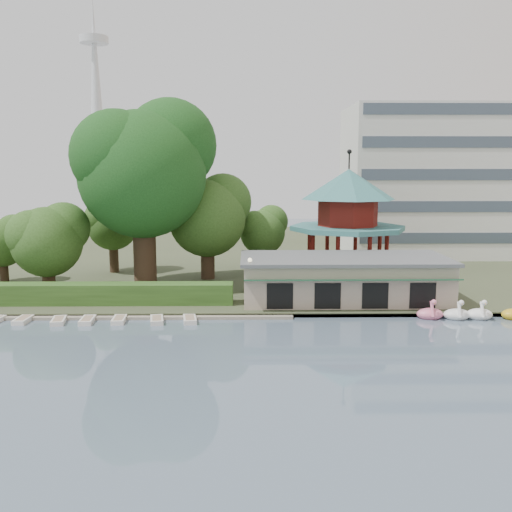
{
  "coord_description": "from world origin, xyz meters",
  "views": [
    {
      "loc": [
        1.35,
        -28.53,
        12.17
      ],
      "look_at": [
        2.0,
        18.0,
        5.0
      ],
      "focal_mm": 40.0,
      "sensor_mm": 36.0,
      "label": 1
    }
  ],
  "objects_px": {
    "dock": "(86,316)",
    "big_tree": "(144,165)",
    "boathouse": "(344,278)",
    "pavilion": "(348,213)"
  },
  "relations": [
    {
      "from": "dock",
      "to": "big_tree",
      "type": "xyz_separation_m",
      "value": [
        3.17,
        11.0,
        12.4
      ]
    },
    {
      "from": "dock",
      "to": "big_tree",
      "type": "distance_m",
      "value": 16.88
    },
    {
      "from": "boathouse",
      "to": "pavilion",
      "type": "relative_size",
      "value": 1.38
    },
    {
      "from": "dock",
      "to": "pavilion",
      "type": "xyz_separation_m",
      "value": [
        24.0,
        14.8,
        7.36
      ]
    },
    {
      "from": "pavilion",
      "to": "boathouse",
      "type": "bearing_deg",
      "value": -101.28
    },
    {
      "from": "boathouse",
      "to": "dock",
      "type": "bearing_deg",
      "value": -167.76
    },
    {
      "from": "dock",
      "to": "boathouse",
      "type": "bearing_deg",
      "value": 12.24
    },
    {
      "from": "boathouse",
      "to": "big_tree",
      "type": "bearing_deg",
      "value": 161.69
    },
    {
      "from": "boathouse",
      "to": "big_tree",
      "type": "relative_size",
      "value": 0.99
    },
    {
      "from": "pavilion",
      "to": "dock",
      "type": "bearing_deg",
      "value": -148.34
    }
  ]
}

